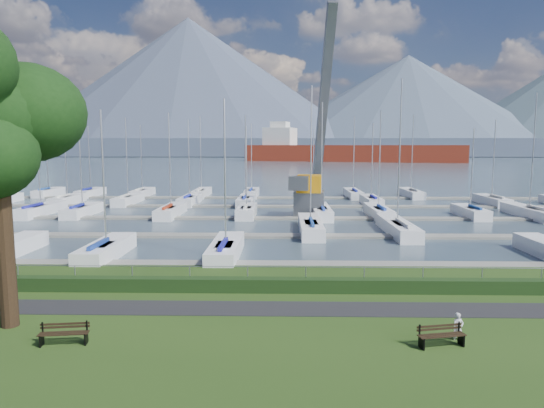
{
  "coord_description": "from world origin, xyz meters",
  "views": [
    {
      "loc": [
        0.8,
        -24.33,
        7.41
      ],
      "look_at": [
        0.0,
        12.0,
        3.0
      ],
      "focal_mm": 32.0,
      "sensor_mm": 36.0,
      "label": 1
    }
  ],
  "objects_px": {
    "bench_right": "(441,336)",
    "crane": "(313,164)",
    "person": "(458,325)",
    "bench_left": "(64,334)"
  },
  "relations": [
    {
      "from": "bench_right",
      "to": "person",
      "type": "distance_m",
      "value": 1.07
    },
    {
      "from": "person",
      "to": "bench_right",
      "type": "bearing_deg",
      "value": -155.87
    },
    {
      "from": "crane",
      "to": "bench_right",
      "type": "bearing_deg",
      "value": -80.17
    },
    {
      "from": "bench_right",
      "to": "person",
      "type": "bearing_deg",
      "value": 24.67
    },
    {
      "from": "bench_right",
      "to": "person",
      "type": "relative_size",
      "value": 1.52
    },
    {
      "from": "bench_right",
      "to": "crane",
      "type": "distance_m",
      "value": 36.66
    },
    {
      "from": "bench_left",
      "to": "crane",
      "type": "bearing_deg",
      "value": 64.65
    },
    {
      "from": "bench_left",
      "to": "person",
      "type": "bearing_deg",
      "value": -4.91
    },
    {
      "from": "bench_left",
      "to": "person",
      "type": "xyz_separation_m",
      "value": [
        14.88,
        0.75,
        0.19
      ]
    },
    {
      "from": "bench_left",
      "to": "crane",
      "type": "height_order",
      "value": "crane"
    }
  ]
}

